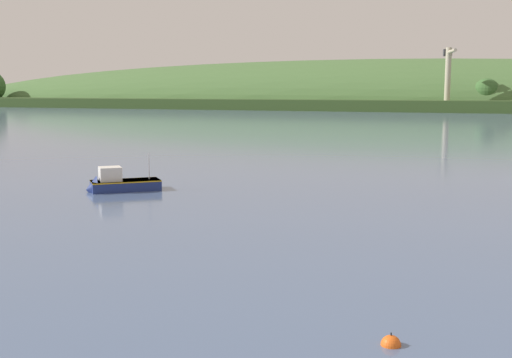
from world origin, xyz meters
TOP-DOWN VIEW (x-y plane):
  - far_shoreline_hill at (-64.16, 259.58)m, footprint 525.39×125.51m
  - dockside_crane at (-24.21, 222.78)m, footprint 7.04×15.18m
  - fishing_boat_moored at (-15.09, 44.23)m, footprint 5.03×5.17m
  - mooring_buoy_foreground at (9.76, 25.29)m, footprint 0.58×0.58m

SIDE VIEW (x-z plane):
  - mooring_buoy_foreground at x=9.76m, z-range -0.33..0.33m
  - far_shoreline_hill at x=-64.16m, z-range -19.11..19.51m
  - fishing_boat_moored at x=-15.09m, z-range -1.32..2.05m
  - dockside_crane at x=-24.21m, z-range -0.12..20.50m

